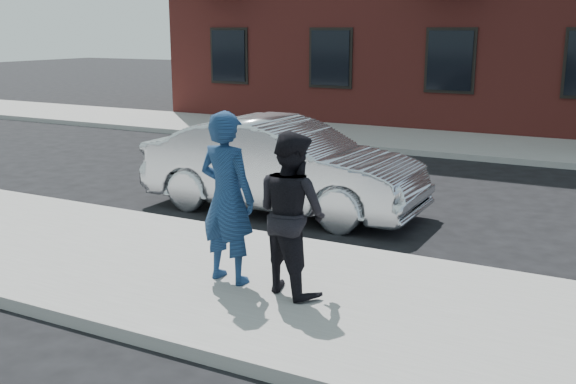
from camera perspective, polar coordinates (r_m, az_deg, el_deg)
The scene contains 8 objects.
ground at distance 9.10m, azimuth -9.38°, elevation -6.44°, with size 100.00×100.00×0.00m, color black.
near_sidewalk at distance 8.89m, azimuth -10.38°, elevation -6.45°, with size 50.00×3.50×0.15m, color gray.
near_curb at distance 10.28m, azimuth -4.17°, elevation -3.48°, with size 50.00×0.10×0.15m, color #999691.
far_sidewalk at distance 18.99m, azimuth 11.59°, elevation 4.22°, with size 50.00×3.50×0.15m, color gray.
far_curb at distance 17.30m, azimuth 9.87°, elevation 3.39°, with size 50.00×0.10×0.15m, color #999691.
silver_sedan at distance 11.55m, azimuth -0.48°, elevation 2.21°, with size 1.70×4.89×1.61m, color #B7BABF.
man_hoodie at distance 7.90m, azimuth -5.18°, elevation -0.48°, with size 0.79×0.57×2.05m.
man_peacoat at distance 7.56m, azimuth 0.32°, elevation -1.79°, with size 1.10×0.99×1.86m.
Camera 1 is at (5.25, -6.75, 3.09)m, focal length 42.00 mm.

